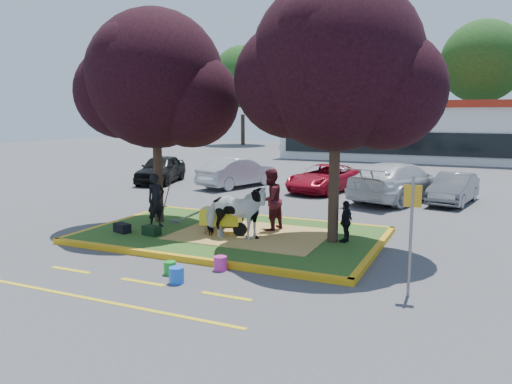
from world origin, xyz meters
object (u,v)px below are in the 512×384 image
at_px(calf, 222,217).
at_px(car_silver, 238,172).
at_px(car_black, 161,169).
at_px(sign_post, 411,224).
at_px(wheelbarrow, 221,217).
at_px(bucket_blue, 177,275).
at_px(bucket_green, 170,268).
at_px(handler, 156,201).
at_px(bucket_pink, 220,263).
at_px(cow, 235,213).

bearing_deg(calf, car_silver, 95.86).
bearing_deg(car_black, sign_post, -55.01).
height_order(car_black, car_silver, car_black).
relative_size(wheelbarrow, bucket_blue, 5.69).
bearing_deg(bucket_green, handler, 129.31).
xyz_separation_m(sign_post, car_black, (-13.73, 11.35, -0.74)).
relative_size(calf, bucket_pink, 3.71).
bearing_deg(cow, handler, 70.49).
distance_m(cow, bucket_green, 2.91).
height_order(bucket_pink, bucket_blue, bucket_blue).
height_order(bucket_pink, car_silver, car_silver).
height_order(cow, car_black, cow).
xyz_separation_m(cow, calf, (-1.16, 1.37, -0.50)).
xyz_separation_m(handler, wheelbarrow, (2.21, -0.00, -0.30)).
xyz_separation_m(cow, handler, (-2.86, 0.41, 0.05)).
bearing_deg(wheelbarrow, car_black, 117.82).
bearing_deg(handler, bucket_green, -120.45).
bearing_deg(cow, car_silver, 14.76).
bearing_deg(wheelbarrow, bucket_pink, -77.44).
relative_size(bucket_pink, bucket_blue, 0.94).
distance_m(wheelbarrow, sign_post, 5.98).
distance_m(car_black, car_silver, 4.21).
relative_size(cow, handler, 1.11).
xyz_separation_m(bucket_blue, car_black, (-9.18, 12.60, 0.54)).
height_order(bucket_blue, car_silver, car_silver).
distance_m(calf, handler, 2.03).
xyz_separation_m(cow, bucket_pink, (0.65, -2.08, -0.74)).
xyz_separation_m(sign_post, bucket_green, (-5.01, -0.81, -1.31)).
relative_size(sign_post, car_black, 0.57).
height_order(cow, bucket_pink, cow).
relative_size(handler, bucket_green, 5.56).
bearing_deg(handler, car_black, 54.47).
height_order(wheelbarrow, car_silver, car_silver).
relative_size(wheelbarrow, bucket_green, 6.74).
bearing_deg(handler, cow, -77.94).
bearing_deg(car_black, bucket_green, -69.79).
relative_size(cow, car_black, 0.43).
bearing_deg(calf, handler, -167.97).
height_order(cow, car_silver, cow).
height_order(bucket_green, car_silver, car_silver).
bearing_deg(car_silver, cow, 133.54).
bearing_deg(bucket_blue, sign_post, 15.25).
distance_m(wheelbarrow, bucket_blue, 3.77).
relative_size(handler, wheelbarrow, 0.82).
relative_size(sign_post, bucket_green, 8.17).
relative_size(cow, bucket_blue, 5.21).
distance_m(calf, bucket_pink, 3.91).
relative_size(handler, sign_post, 0.68).
height_order(bucket_blue, car_black, car_black).
distance_m(cow, car_silver, 10.85).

